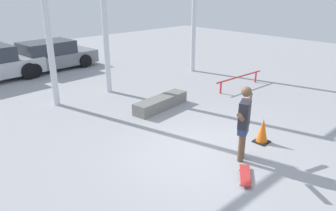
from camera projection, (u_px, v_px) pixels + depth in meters
ground_plane at (204, 153)px, 7.76m from camera, size 36.00×36.00×0.00m
skateboarder at (244, 120)px, 7.17m from camera, size 1.41×0.72×1.74m
skateboard at (245, 175)px, 6.76m from camera, size 0.79×0.66×0.08m
grind_box at (161, 103)px, 10.51m from camera, size 2.14×0.77×0.37m
grind_rail at (239, 78)px, 12.57m from camera, size 2.68×0.14×0.46m
parked_car_grey at (50, 56)px, 15.19m from camera, size 4.19×2.08×1.32m
traffic_cone at (263, 131)px, 8.21m from camera, size 0.36×0.36×0.65m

